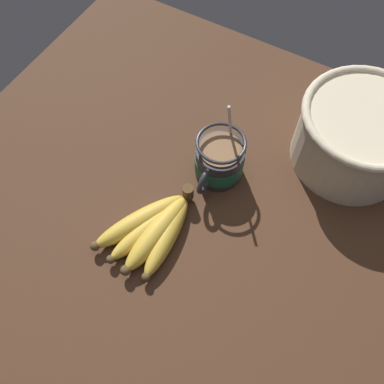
% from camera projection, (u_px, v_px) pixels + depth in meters
% --- Properties ---
extents(table, '(0.91, 0.91, 0.03)m').
position_uv_depth(table, '(176.00, 206.00, 0.79)').
color(table, '#422819').
rests_on(table, ground).
extents(coffee_mug, '(0.13, 0.09, 0.17)m').
position_uv_depth(coffee_mug, '(219.00, 161.00, 0.77)').
color(coffee_mug, '#28282D').
rests_on(coffee_mug, table).
extents(banana_bunch, '(0.19, 0.14, 0.04)m').
position_uv_depth(banana_bunch, '(152.00, 229.00, 0.73)').
color(banana_bunch, '#4C381E').
rests_on(banana_bunch, table).
extents(woven_basket, '(0.23, 0.23, 0.13)m').
position_uv_depth(woven_basket, '(358.00, 135.00, 0.76)').
color(woven_basket, beige).
rests_on(woven_basket, table).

